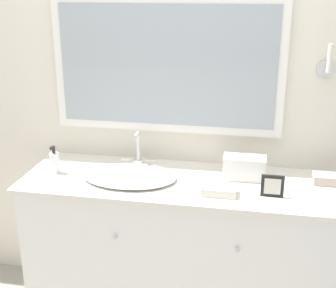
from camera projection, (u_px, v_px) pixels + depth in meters
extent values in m
cube|color=silver|center=(194.00, 92.00, 2.63)|extent=(8.00, 0.06, 2.55)
cube|color=white|center=(167.00, 66.00, 2.57)|extent=(1.29, 0.04, 0.75)
cube|color=#9EA8B2|center=(166.00, 66.00, 2.55)|extent=(1.20, 0.01, 0.66)
cylinder|color=silver|center=(325.00, 69.00, 2.42)|extent=(0.09, 0.01, 0.09)
cylinder|color=silver|center=(327.00, 71.00, 2.38)|extent=(0.02, 0.10, 0.02)
cylinder|color=white|center=(330.00, 58.00, 2.31)|extent=(0.02, 0.02, 0.14)
cube|color=white|center=(183.00, 254.00, 2.63)|extent=(1.68, 0.54, 0.84)
cube|color=silver|center=(184.00, 183.00, 2.48)|extent=(1.73, 0.57, 0.03)
sphere|color=silver|center=(115.00, 237.00, 2.34)|extent=(0.02, 0.02, 0.02)
sphere|color=silver|center=(237.00, 250.00, 2.23)|extent=(0.02, 0.02, 0.02)
ellipsoid|color=white|center=(130.00, 176.00, 2.50)|extent=(0.51, 0.35, 0.03)
cylinder|color=silver|center=(139.00, 163.00, 2.68)|extent=(0.06, 0.06, 0.03)
cylinder|color=silver|center=(138.00, 147.00, 2.65)|extent=(0.02, 0.02, 0.16)
cylinder|color=silver|center=(136.00, 135.00, 2.59)|extent=(0.02, 0.07, 0.02)
cylinder|color=white|center=(126.00, 159.00, 2.69)|extent=(0.06, 0.02, 0.02)
cylinder|color=white|center=(151.00, 161.00, 2.66)|extent=(0.05, 0.02, 0.02)
cylinder|color=white|center=(55.00, 163.00, 2.56)|extent=(0.05, 0.05, 0.12)
cylinder|color=black|center=(54.00, 150.00, 2.54)|extent=(0.02, 0.02, 0.04)
cube|color=black|center=(52.00, 148.00, 2.52)|extent=(0.02, 0.03, 0.01)
cube|color=white|center=(244.00, 168.00, 2.48)|extent=(0.22, 0.11, 0.12)
cube|color=black|center=(244.00, 171.00, 2.44)|extent=(0.16, 0.01, 0.08)
cube|color=black|center=(272.00, 186.00, 2.28)|extent=(0.11, 0.01, 0.11)
cube|color=beige|center=(272.00, 187.00, 2.27)|extent=(0.08, 0.00, 0.08)
cube|color=#B7A899|center=(329.00, 179.00, 2.44)|extent=(0.16, 0.10, 0.05)
cube|color=silver|center=(219.00, 190.00, 2.31)|extent=(0.17, 0.10, 0.04)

